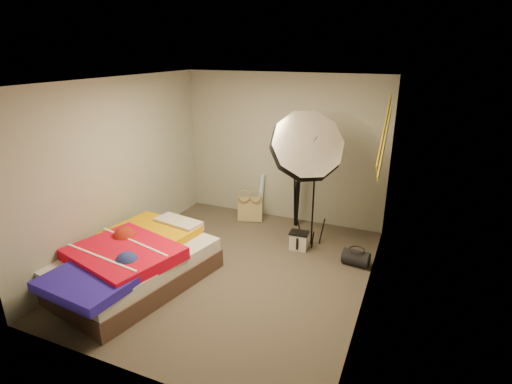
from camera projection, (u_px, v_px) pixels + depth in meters
The scene contains 15 objects.
floor at pixel (232, 270), 5.45m from camera, with size 4.00×4.00×0.00m, color #4F473C.
ceiling at pixel (228, 81), 4.60m from camera, with size 4.00×4.00×0.00m, color silver.
wall_back at pixel (283, 149), 6.75m from camera, with size 3.50×3.50×0.00m, color gray.
wall_front at pixel (122, 255), 3.29m from camera, with size 3.50×3.50×0.00m, color gray.
wall_left at pixel (120, 168), 5.66m from camera, with size 4.00×4.00×0.00m, color gray.
wall_right at pixel (373, 203), 4.38m from camera, with size 4.00×4.00×0.00m, color gray.
tote_bag at pixel (250, 209), 6.95m from camera, with size 0.42×0.13×0.42m, color tan.
wrapping_roll at pixel (261, 196), 7.09m from camera, with size 0.09×0.09×0.76m, color #598EC1.
camera_case at pixel (299, 241), 5.98m from camera, with size 0.26×0.18×0.26m, color beige.
duffel_bag at pixel (356, 258), 5.54m from camera, with size 0.22×0.22×0.36m, color black.
wall_stripe_upper at pixel (384, 130), 4.67m from camera, with size 0.02×1.10×0.10m, color gold.
wall_stripe_lower at pixel (385, 143), 4.95m from camera, with size 0.02×1.10×0.10m, color gold.
bed at pixel (133, 263), 5.07m from camera, with size 1.73×2.28×0.57m.
photo_umbrella at pixel (306, 148), 5.50m from camera, with size 1.04×1.17×2.18m.
camera_tripod at pixel (297, 181), 6.56m from camera, with size 0.10×0.10×1.39m.
Camera 1 is at (2.15, -4.26, 2.86)m, focal length 28.00 mm.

